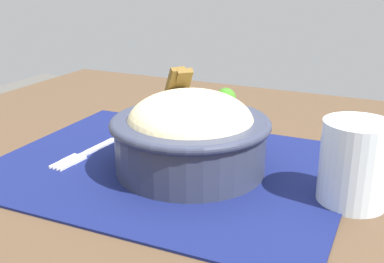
{
  "coord_description": "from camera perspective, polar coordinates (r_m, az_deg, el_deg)",
  "views": [
    {
      "loc": [
        -0.25,
        0.51,
        0.99
      ],
      "look_at": [
        -0.01,
        -0.0,
        0.8
      ],
      "focal_mm": 44.76,
      "sensor_mm": 36.0,
      "label": 1
    }
  ],
  "objects": [
    {
      "name": "drinking_glass",
      "position": [
        0.55,
        18.74,
        -4.28
      ],
      "size": [
        0.08,
        0.08,
        0.09
      ],
      "color": "silver",
      "rests_on": "table"
    },
    {
      "name": "fork",
      "position": [
        0.68,
        -12.8,
        -2.68
      ],
      "size": [
        0.02,
        0.13,
        0.0
      ],
      "color": "silver",
      "rests_on": "placemat"
    },
    {
      "name": "placemat",
      "position": [
        0.63,
        -2.77,
        -4.22
      ],
      "size": [
        0.45,
        0.36,
        0.0
      ],
      "primitive_type": "cube",
      "rotation": [
        0.0,
        0.0,
        0.01
      ],
      "color": "#11194C",
      "rests_on": "table"
    },
    {
      "name": "table",
      "position": [
        0.66,
        -0.81,
        -11.18
      ],
      "size": [
        1.03,
        0.93,
        0.74
      ],
      "color": "#4C3826",
      "rests_on": "ground_plane"
    },
    {
      "name": "bowl",
      "position": [
        0.6,
        0.01,
        -0.07
      ],
      "size": [
        0.2,
        0.2,
        0.13
      ],
      "color": "#2D3347",
      "rests_on": "placemat"
    }
  ]
}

